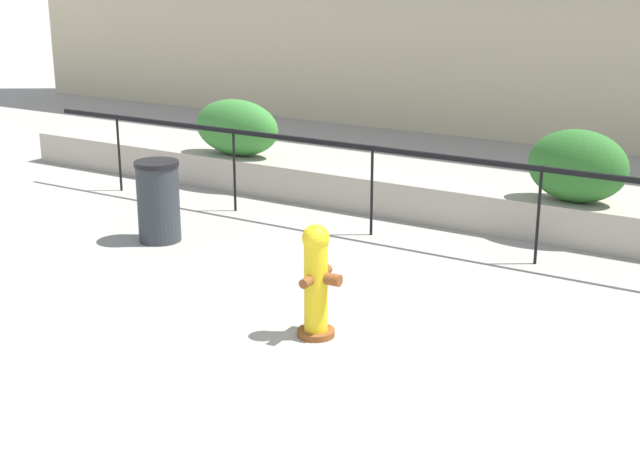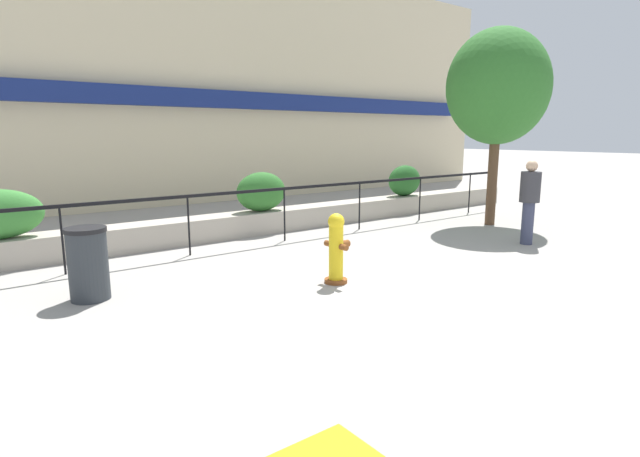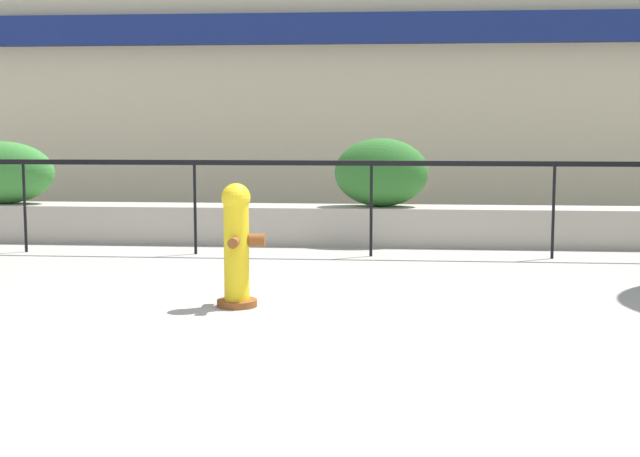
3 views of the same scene
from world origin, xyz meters
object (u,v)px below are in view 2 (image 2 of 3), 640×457
hedge_bush_2 (405,181)px  fire_hydrant (336,248)px  pedestrian (530,197)px  street_tree (498,87)px  trash_bin (88,264)px  hedge_bush_1 (261,192)px

hedge_bush_2 → fire_hydrant: size_ratio=1.06×
fire_hydrant → pedestrian: bearing=-3.4°
street_tree → trash_bin: (-9.46, -0.05, -2.85)m
hedge_bush_2 → trash_bin: (-9.14, -2.68, -0.43)m
hedge_bush_1 → street_tree: street_tree is taller
street_tree → hedge_bush_1: bearing=152.6°
street_tree → trash_bin: bearing=-179.7°
pedestrian → fire_hydrant: bearing=176.6°
fire_hydrant → trash_bin: bearing=155.4°
hedge_bush_2 → pedestrian: bearing=-103.5°
hedge_bush_1 → fire_hydrant: bearing=-105.9°
hedge_bush_1 → pedestrian: (3.70, -4.44, 0.04)m
hedge_bush_1 → hedge_bush_2: bearing=0.0°
hedge_bush_1 → fire_hydrant: (-1.18, -4.15, -0.40)m
hedge_bush_2 → street_tree: street_tree is taller
hedge_bush_1 → pedestrian: size_ratio=0.71×
hedge_bush_2 → pedestrian: (-1.07, -4.44, 0.05)m
pedestrian → trash_bin: 8.27m
street_tree → fire_hydrant: bearing=-166.4°
hedge_bush_2 → trash_bin: size_ratio=1.13×
hedge_bush_1 → street_tree: size_ratio=0.26×
hedge_bush_2 → trash_bin: hedge_bush_2 is taller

